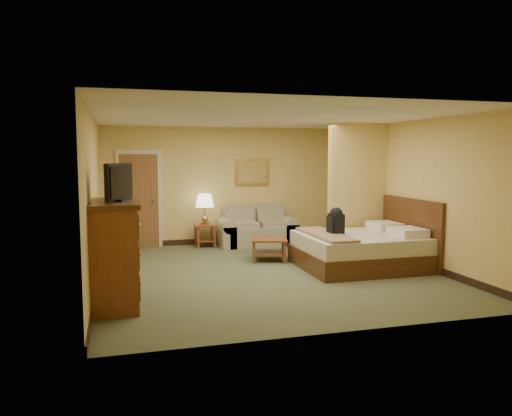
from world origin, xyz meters
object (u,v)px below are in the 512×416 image
object	(u,v)px
coffee_table	(269,244)
bed	(366,249)
loveseat	(257,232)
dresser	(113,253)

from	to	relation	value
coffee_table	bed	distance (m)	1.80
coffee_table	loveseat	bearing A→B (deg)	82.02
bed	coffee_table	bearing A→B (deg)	145.51
dresser	bed	distance (m)	4.45
loveseat	bed	world-z (taller)	bed
loveseat	bed	distance (m)	2.95
loveseat	dresser	xyz separation A→B (m)	(-3.04, -3.81, 0.42)
dresser	loveseat	bearing A→B (deg)	51.44
coffee_table	dresser	world-z (taller)	dresser
loveseat	bed	size ratio (longest dim) A/B	0.78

